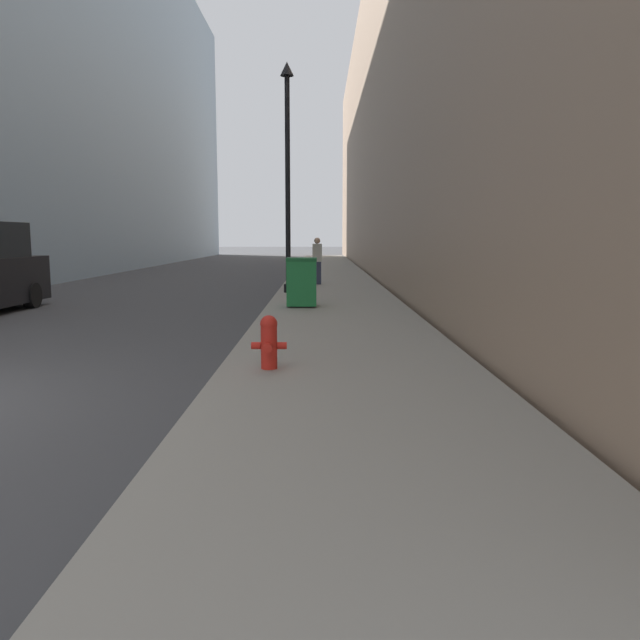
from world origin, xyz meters
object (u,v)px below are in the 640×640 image
at_px(fire_hydrant, 271,341).
at_px(trash_bin, 304,282).
at_px(lamppost, 290,164).
at_px(pedestrian_on_sidewalk, 319,261).

distance_m(fire_hydrant, trash_bin, 7.02).
bearing_deg(lamppost, pedestrian_on_sidewalk, 75.08).
xyz_separation_m(fire_hydrant, lamppost, (-0.30, 10.77, 3.38)).
bearing_deg(fire_hydrant, pedestrian_on_sidewalk, 87.75).
bearing_deg(trash_bin, fire_hydrant, -91.71).
relative_size(trash_bin, pedestrian_on_sidewalk, 0.72).
distance_m(fire_hydrant, pedestrian_on_sidewalk, 13.96).
height_order(fire_hydrant, lamppost, lamppost).
relative_size(fire_hydrant, pedestrian_on_sidewalk, 0.42).
relative_size(trash_bin, lamppost, 0.18).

